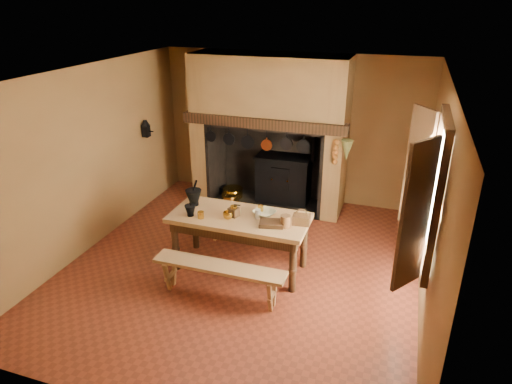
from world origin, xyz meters
TOP-DOWN VIEW (x-y plane):
  - floor at (0.00, 0.00)m, footprint 5.50×5.50m
  - ceiling at (0.00, 0.00)m, footprint 5.50×5.50m
  - back_wall at (0.00, 2.75)m, footprint 5.00×0.02m
  - wall_left at (-2.50, 0.00)m, footprint 0.02×5.50m
  - wall_right at (2.50, 0.00)m, footprint 0.02×5.50m
  - wall_front at (0.00, -2.75)m, footprint 5.00×0.02m
  - chimney_breast at (-0.30, 2.31)m, footprint 2.95×0.96m
  - iron_range at (-0.04, 2.45)m, footprint 1.12×0.55m
  - hearth_pans at (-1.05, 2.22)m, footprint 0.51×0.62m
  - hanging_pans at (-0.34, 1.81)m, footprint 1.92×0.29m
  - onion_string at (1.00, 1.79)m, footprint 0.12×0.10m
  - herb_bunch at (1.18, 1.79)m, footprint 0.20×0.20m
  - window at (2.35, -0.40)m, footprint 0.39×1.75m
  - wall_coffee_mill at (-2.42, 1.55)m, footprint 0.23×0.16m
  - work_table at (-0.02, -0.04)m, footprint 1.97×0.88m
  - bench_front at (-0.02, -0.81)m, footprint 1.79×0.31m
  - bench_back at (-0.02, 0.64)m, footprint 1.66×0.29m
  - mortar_large at (-0.79, 0.09)m, footprint 0.24×0.24m
  - mortar_small at (-0.68, -0.25)m, footprint 0.16×0.16m
  - coffee_grinder at (-0.09, -0.07)m, footprint 0.19×0.16m
  - brass_mug_a at (-0.51, -0.28)m, footprint 0.12×0.12m
  - brass_mug_b at (0.22, 0.19)m, footprint 0.10×0.10m
  - mixing_bowl at (0.31, 0.09)m, footprint 0.40×0.40m
  - stoneware_crock at (0.68, -0.15)m, footprint 0.16×0.16m
  - glass_jar at (0.25, -0.03)m, footprint 0.09×0.09m
  - wicker_basket at (0.86, 0.00)m, footprint 0.25×0.19m
  - wooden_tray at (0.49, -0.17)m, footprint 0.37×0.30m
  - brass_cup at (-0.14, -0.17)m, footprint 0.15×0.15m

SIDE VIEW (x-z plane):
  - floor at x=0.00m, z-range 0.00..0.00m
  - hearth_pans at x=-1.05m, z-range -0.01..0.19m
  - bench_back at x=-0.02m, z-range 0.12..0.58m
  - bench_front at x=-0.02m, z-range 0.13..0.63m
  - iron_range at x=-0.04m, z-range -0.32..1.28m
  - work_table at x=-0.02m, z-range 0.29..1.15m
  - wooden_tray at x=0.49m, z-range 0.85..0.91m
  - mixing_bowl at x=0.31m, z-range 0.85..0.93m
  - brass_mug_b at x=0.22m, z-range 0.85..0.95m
  - brass_mug_a at x=-0.51m, z-range 0.85..0.95m
  - brass_cup at x=-0.14m, z-range 0.85..0.96m
  - glass_jar at x=0.25m, z-range 0.85..0.99m
  - wicker_basket at x=0.86m, z-range 0.81..1.04m
  - coffee_grinder at x=-0.09m, z-range 0.83..1.03m
  - stoneware_crock at x=0.68m, z-range 0.85..1.02m
  - mortar_small at x=-0.68m, z-range 0.81..1.08m
  - mortar_large at x=-0.79m, z-range 0.78..1.19m
  - onion_string at x=1.00m, z-range 1.10..1.56m
  - hanging_pans at x=-0.34m, z-range 1.23..1.50m
  - herb_bunch at x=1.18m, z-range 1.21..1.56m
  - back_wall at x=0.00m, z-range 0.00..2.80m
  - wall_left at x=-2.50m, z-range 0.00..2.80m
  - wall_right at x=2.50m, z-range 0.00..2.80m
  - wall_front at x=0.00m, z-range 0.00..2.80m
  - wall_coffee_mill at x=-2.42m, z-range 1.36..1.67m
  - window at x=2.35m, z-range 0.82..2.58m
  - chimney_breast at x=-0.30m, z-range 0.41..3.21m
  - ceiling at x=0.00m, z-range 2.80..2.80m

